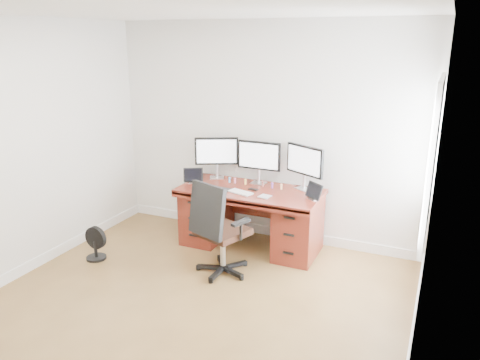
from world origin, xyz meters
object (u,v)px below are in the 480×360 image
at_px(desk, 251,216).
at_px(office_chair, 219,244).
at_px(floor_fan, 95,244).
at_px(keyboard, 241,192).
at_px(monitor_center, 259,157).

bearing_deg(desk, office_chair, -92.82).
relative_size(office_chair, floor_fan, 2.68).
distance_m(desk, keyboard, 0.41).
relative_size(desk, floor_fan, 4.30).
height_order(desk, office_chair, office_chair).
bearing_deg(office_chair, floor_fan, -149.98).
distance_m(monitor_center, keyboard, 0.55).
bearing_deg(desk, floor_fan, -144.94).
bearing_deg(office_chair, monitor_center, 107.33).
distance_m(office_chair, monitor_center, 1.27).
height_order(floor_fan, monitor_center, monitor_center).
bearing_deg(keyboard, floor_fan, -133.19).
height_order(desk, floor_fan, desk).
height_order(floor_fan, keyboard, keyboard).
bearing_deg(office_chair, desk, 106.68).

